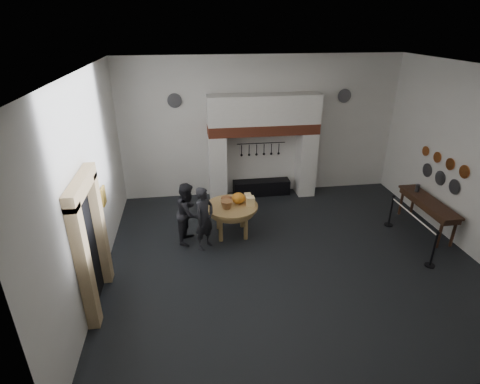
{
  "coord_description": "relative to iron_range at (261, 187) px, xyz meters",
  "views": [
    {
      "loc": [
        -2.38,
        -7.64,
        5.41
      ],
      "look_at": [
        -1.11,
        1.1,
        1.35
      ],
      "focal_mm": 28.0,
      "sensor_mm": 36.0,
      "label": 1
    }
  ],
  "objects": [
    {
      "name": "chimney_pier_left",
      "position": [
        -1.48,
        -0.07,
        0.82
      ],
      "size": [
        0.55,
        0.7,
        2.15
      ],
      "primitive_type": "cube",
      "color": "silver",
      "rests_on": "floor"
    },
    {
      "name": "wicker_basket",
      "position": [
        -1.46,
        -2.57,
        0.73
      ],
      "size": [
        0.39,
        0.39,
        0.22
      ],
      "primitive_type": "cone",
      "rotation": [
        3.14,
        0.0,
        0.26
      ],
      "color": "#A3633B",
      "rests_on": "work_table"
    },
    {
      "name": "wall_right",
      "position": [
        4.5,
        -3.72,
        2.0
      ],
      "size": [
        0.02,
        8.0,
        4.5
      ],
      "primitive_type": "cube",
      "color": "silver",
      "rests_on": "floor"
    },
    {
      "name": "bread_loaf",
      "position": [
        -1.41,
        -2.07,
        0.69
      ],
      "size": [
        0.31,
        0.18,
        0.13
      ],
      "primitive_type": "ellipsoid",
      "color": "#A76A3B",
      "rests_on": "work_table"
    },
    {
      "name": "floor",
      "position": [
        0.0,
        -3.72,
        -0.25
      ],
      "size": [
        9.0,
        8.0,
        0.02
      ],
      "primitive_type": "cube",
      "color": "black",
      "rests_on": "ground"
    },
    {
      "name": "copper_pan_d",
      "position": [
        4.46,
        -1.87,
        1.7
      ],
      "size": [
        0.03,
        0.28,
        0.28
      ],
      "primitive_type": "cylinder",
      "rotation": [
        0.0,
        1.57,
        0.0
      ],
      "color": "#C6662D",
      "rests_on": "wall_right"
    },
    {
      "name": "chimney_pier_right",
      "position": [
        1.48,
        -0.07,
        0.82
      ],
      "size": [
        0.55,
        0.7,
        2.15
      ],
      "primitive_type": "cube",
      "color": "silver",
      "rests_on": "floor"
    },
    {
      "name": "barrier_post_far",
      "position": [
        3.24,
        -2.62,
        0.2
      ],
      "size": [
        0.05,
        0.05,
        0.9
      ],
      "primitive_type": "cylinder",
      "color": "black",
      "rests_on": "floor"
    },
    {
      "name": "pewter_plate_mid",
      "position": [
        4.46,
        -2.72,
        1.2
      ],
      "size": [
        0.03,
        0.4,
        0.4
      ],
      "primitive_type": "cylinder",
      "rotation": [
        0.0,
        1.57,
        0.0
      ],
      "color": "#4C4C51",
      "rests_on": "wall_right"
    },
    {
      "name": "barrier_rope",
      "position": [
        3.24,
        -3.62,
        0.6
      ],
      "size": [
        0.04,
        2.0,
        0.04
      ],
      "primitive_type": "cylinder",
      "rotation": [
        1.57,
        0.0,
        0.0
      ],
      "color": "white",
      "rests_on": "barrier_post_near"
    },
    {
      "name": "wall_plaque",
      "position": [
        -4.45,
        -2.92,
        1.35
      ],
      "size": [
        0.05,
        0.34,
        0.44
      ],
      "primitive_type": "cube",
      "color": "gold",
      "rests_on": "wall_left"
    },
    {
      "name": "copper_pan_b",
      "position": [
        4.46,
        -2.97,
        1.7
      ],
      "size": [
        0.03,
        0.32,
        0.32
      ],
      "primitive_type": "cylinder",
      "rotation": [
        0.0,
        1.57,
        0.0
      ],
      "color": "#C6662D",
      "rests_on": "wall_right"
    },
    {
      "name": "visitor_near",
      "position": [
        -2.08,
        -2.99,
        0.6
      ],
      "size": [
        0.72,
        0.72,
        1.69
      ],
      "primitive_type": "imported",
      "rotation": [
        0.0,
        0.0,
        0.8
      ],
      "color": "black",
      "rests_on": "floor"
    },
    {
      "name": "iron_range",
      "position": [
        0.0,
        0.0,
        0.0
      ],
      "size": [
        1.9,
        0.45,
        0.5
      ],
      "primitive_type": "cube",
      "color": "black",
      "rests_on": "floor"
    },
    {
      "name": "cheese_block_big",
      "position": [
        -0.81,
        -2.47,
        0.74
      ],
      "size": [
        0.22,
        0.22,
        0.24
      ],
      "primitive_type": "cube",
      "color": "#FDDC97",
      "rests_on": "work_table"
    },
    {
      "name": "pewter_plate_right",
      "position": [
        4.46,
        -2.12,
        1.2
      ],
      "size": [
        0.03,
        0.4,
        0.4
      ],
      "primitive_type": "cylinder",
      "rotation": [
        0.0,
        1.57,
        0.0
      ],
      "color": "#4C4C51",
      "rests_on": "wall_right"
    },
    {
      "name": "wall_back",
      "position": [
        0.0,
        0.28,
        2.0
      ],
      "size": [
        9.0,
        0.02,
        4.5
      ],
      "primitive_type": "cube",
      "color": "silver",
      "rests_on": "floor"
    },
    {
      "name": "door_jamb_near",
      "position": [
        -4.38,
        -5.42,
        1.05
      ],
      "size": [
        0.22,
        0.3,
        2.6
      ],
      "primitive_type": "cube",
      "color": "tan",
      "rests_on": "floor"
    },
    {
      "name": "barrier_post_near",
      "position": [
        3.24,
        -4.62,
        0.2
      ],
      "size": [
        0.05,
        0.05,
        0.9
      ],
      "primitive_type": "cylinder",
      "color": "black",
      "rests_on": "floor"
    },
    {
      "name": "cheese_block_small",
      "position": [
        -0.83,
        -2.17,
        0.72
      ],
      "size": [
        0.18,
        0.18,
        0.2
      ],
      "primitive_type": "cube",
      "color": "#FBDC96",
      "rests_on": "work_table"
    },
    {
      "name": "copper_pan_a",
      "position": [
        4.46,
        -3.52,
        1.7
      ],
      "size": [
        0.03,
        0.34,
        0.34
      ],
      "primitive_type": "cylinder",
      "rotation": [
        0.0,
        1.57,
        0.0
      ],
      "color": "#C6662D",
      "rests_on": "wall_right"
    },
    {
      "name": "hearth_brick_band",
      "position": [
        0.0,
        -0.07,
        2.06
      ],
      "size": [
        3.5,
        0.72,
        0.32
      ],
      "primitive_type": "cube",
      "color": "#9E442B",
      "rests_on": "chimney_pier_left"
    },
    {
      "name": "wall_front",
      "position": [
        0.0,
        -7.72,
        2.0
      ],
      "size": [
        9.0,
        0.02,
        4.5
      ],
      "primitive_type": "cube",
      "color": "silver",
      "rests_on": "floor"
    },
    {
      "name": "pewter_plate_back_right",
      "position": [
        2.7,
        0.24,
        2.95
      ],
      "size": [
        0.44,
        0.03,
        0.44
      ],
      "primitive_type": "cylinder",
      "rotation": [
        1.57,
        0.0,
        0.0
      ],
      "color": "#4C4C51",
      "rests_on": "wall_back"
    },
    {
      "name": "pewter_plate_back_left",
      "position": [
        -2.7,
        0.24,
        2.95
      ],
      "size": [
        0.44,
        0.03,
        0.44
      ],
      "primitive_type": "cylinder",
      "rotation": [
        1.57,
        0.0,
        0.0
      ],
      "color": "#4C4C51",
      "rests_on": "wall_back"
    },
    {
      "name": "door_jamb_far",
      "position": [
        -4.38,
        -4.02,
        1.05
      ],
      "size": [
        0.22,
        0.3,
        2.6
      ],
      "primitive_type": "cube",
      "color": "tan",
      "rests_on": "floor"
    },
    {
      "name": "pumpkin",
      "position": [
        -1.11,
        -2.32,
        0.78
      ],
      "size": [
        0.36,
        0.36,
        0.31
      ],
      "primitive_type": "ellipsoid",
      "color": "orange",
      "rests_on": "work_table"
    },
    {
      "name": "chimney_hood",
      "position": [
        0.0,
        -0.07,
        2.67
      ],
      "size": [
        3.5,
        0.7,
        0.9
      ],
      "primitive_type": "cube",
      "color": "silver",
      "rests_on": "hearth_brick_band"
    },
    {
      "name": "visitor_far",
      "position": [
        -2.48,
        -2.59,
        0.58
      ],
      "size": [
        0.83,
        0.95,
        1.66
      ],
      "primitive_type": "imported",
      "rotation": [
        0.0,
        0.0,
        1.28
      ],
      "color": "black",
      "rests_on": "floor"
    },
    {
      "name": "copper_pan_c",
      "position": [
        4.46,
        -2.42,
        1.7
      ],
      "size": [
        0.03,
        0.3,
        0.3
      ],
      "primitive_type": "cylinder",
      "rotation": [
        0.0,
        1.57,
        0.0
      ],
      "color": "#C6662D",
      "rests_on": "wall_right"
    },
    {
      "name": "pewter_plate_left",
      "position": [
        4.46,
        -3.32,
        1.2
      ],
      "size": [
        0.03,
        0.4,
        0.4
      ],
      "primitive_type": "cylinder",
      "rotation": [
        0.0,
        1.57,
        0.0
      ],
      "color": "#4C4C51",
      "rests_on": "wall_right"
    },
    {
      "name": "wall_left",
      "position": [
        -4.5,
        -3.72,
        2.0
      ],
      "size": [
        0.02,
        8.0,
        4.5
      ],
      "primitive_type": "cube",
      "color": "silver",
      "rests_on": "floor"
    },
    {
      "name": "utensil_rail",
      "position": [
        0.0,
        0.2,
        1.5
      ],
      "size": [
        1.6,
        0.02,
        0.02
      ],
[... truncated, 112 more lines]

